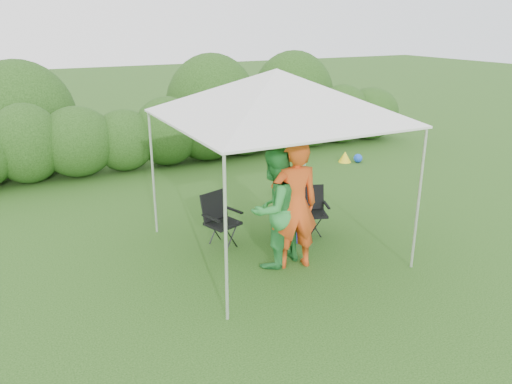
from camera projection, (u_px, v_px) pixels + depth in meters
name	position (u px, v px, depth m)	size (l,w,h in m)	color
ground	(290.00, 261.00, 7.63)	(70.00, 70.00, 0.00)	#2F591C
hedge	(171.00, 132.00, 12.45)	(14.49, 1.53, 1.80)	#295119
canopy	(276.00, 94.00, 7.25)	(3.10, 3.10, 2.83)	silver
chair_right	(312.00, 207.00, 8.54)	(0.60, 0.58, 0.81)	black
chair_left	(219.00, 216.00, 8.05)	(0.64, 0.61, 0.87)	black
man	(294.00, 205.00, 7.17)	(0.70, 0.46, 1.93)	#E54E1A
woman	(274.00, 209.00, 7.25)	(0.87, 0.67, 1.78)	green
cooler	(295.00, 228.00, 8.31)	(0.52, 0.41, 0.40)	#202B96
bottle	(300.00, 210.00, 8.19)	(0.07, 0.07, 0.26)	#592D0C
lawn_toy	(348.00, 157.00, 12.85)	(0.56, 0.46, 0.28)	yellow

